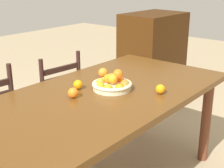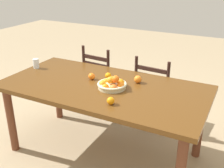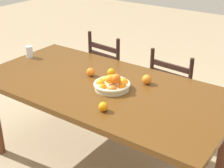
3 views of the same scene
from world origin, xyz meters
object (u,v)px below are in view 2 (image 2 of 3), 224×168
at_px(orange_loose_2, 92,76).
at_px(orange_loose_3, 138,79).
at_px(chair_near_window, 102,81).
at_px(fruit_bowl, 112,84).
at_px(orange_loose_1, 108,76).
at_px(drinking_glass, 36,64).
at_px(orange_loose_0, 111,101).
at_px(chair_by_cabinet, 155,91).
at_px(dining_table, 103,94).

height_order(orange_loose_2, orange_loose_3, orange_loose_3).
bearing_deg(orange_loose_2, chair_near_window, 111.28).
relative_size(fruit_bowl, orange_loose_1, 4.31).
bearing_deg(drinking_glass, orange_loose_2, -0.49).
bearing_deg(orange_loose_0, fruit_bowl, 114.67).
bearing_deg(fruit_bowl, drinking_glass, 174.34).
bearing_deg(chair_by_cabinet, orange_loose_1, 69.41).
xyz_separation_m(chair_by_cabinet, orange_loose_2, (-0.44, -0.74, 0.38)).
distance_m(dining_table, orange_loose_1, 0.22).
height_order(orange_loose_1, orange_loose_3, orange_loose_3).
bearing_deg(dining_table, orange_loose_2, 154.71).
bearing_deg(fruit_bowl, orange_loose_0, -65.33).
height_order(dining_table, orange_loose_3, orange_loose_3).
bearing_deg(orange_loose_3, orange_loose_0, -92.81).
bearing_deg(dining_table, drinking_glass, 174.36).
xyz_separation_m(dining_table, orange_loose_1, (-0.04, 0.18, 0.13)).
distance_m(chair_near_window, orange_loose_0, 1.35).
xyz_separation_m(chair_near_window, fruit_bowl, (0.56, -0.79, 0.36)).
distance_m(dining_table, drinking_glass, 0.92).
distance_m(dining_table, chair_near_window, 0.93).
bearing_deg(chair_near_window, orange_loose_0, 127.83).
distance_m(chair_by_cabinet, fruit_bowl, 0.94).
distance_m(chair_near_window, drinking_glass, 0.91).
relative_size(chair_by_cabinet, orange_loose_1, 13.75).
distance_m(orange_loose_0, orange_loose_2, 0.58).
bearing_deg(orange_loose_3, orange_loose_2, -163.65).
xyz_separation_m(chair_by_cabinet, drinking_glass, (-1.17, -0.74, 0.40)).
xyz_separation_m(chair_near_window, drinking_glass, (-0.46, -0.69, 0.38)).
relative_size(chair_near_window, drinking_glass, 8.70).
bearing_deg(orange_loose_1, dining_table, -77.98).
bearing_deg(orange_loose_0, orange_loose_2, 136.80).
relative_size(chair_by_cabinet, fruit_bowl, 3.19).
bearing_deg(chair_by_cabinet, drinking_glass, 36.59).
bearing_deg(fruit_bowl, dining_table, 174.19).
height_order(dining_table, orange_loose_2, orange_loose_2).
bearing_deg(orange_loose_2, orange_loose_0, -43.20).
bearing_deg(dining_table, chair_by_cabinet, 72.18).
bearing_deg(dining_table, orange_loose_0, -51.86).
xyz_separation_m(orange_loose_0, orange_loose_1, (-0.28, 0.49, 0.00)).
relative_size(orange_loose_2, orange_loose_3, 0.91).
bearing_deg(drinking_glass, orange_loose_3, 6.06).
bearing_deg(orange_loose_0, drinking_glass, 160.75).
bearing_deg(chair_by_cabinet, orange_loose_3, 95.06).
relative_size(chair_by_cabinet, orange_loose_2, 13.16).
distance_m(chair_by_cabinet, drinking_glass, 1.44).
relative_size(dining_table, fruit_bowl, 7.12).
relative_size(chair_near_window, fruit_bowl, 3.35).
height_order(dining_table, drinking_glass, drinking_glass).
height_order(chair_near_window, orange_loose_1, chair_near_window).
xyz_separation_m(chair_by_cabinet, orange_loose_3, (0.01, -0.61, 0.38)).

